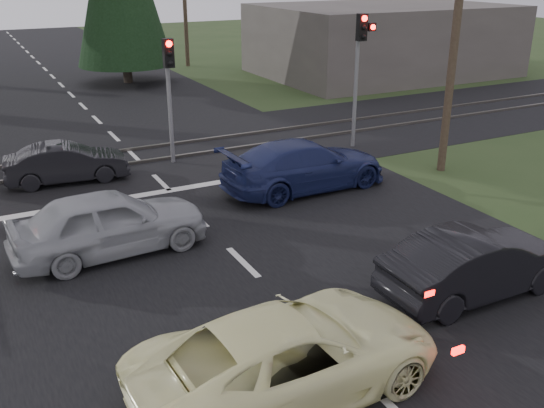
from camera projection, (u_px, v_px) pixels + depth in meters
ground at (311, 329)px, 11.20m from camera, size 120.00×120.00×0.00m
road at (152, 173)px, 19.45m from camera, size 14.00×100.00×0.01m
rail_corridor at (135, 157)px, 21.10m from camera, size 120.00×8.00×0.01m
stop_line at (170, 190)px, 17.96m from camera, size 13.00×0.35×0.00m
rail_near at (141, 162)px, 20.42m from camera, size 120.00×0.12×0.10m
rail_far at (129, 150)px, 21.74m from camera, size 120.00×0.12×0.10m
traffic_signal_right at (361, 55)px, 21.00m from camera, size 0.68×0.48×4.70m
traffic_signal_center at (169, 80)px, 19.39m from camera, size 0.32×0.48×4.10m
utility_pole_near at (457, 19)px, 18.02m from camera, size 1.80×0.26×9.00m
building_right at (382, 40)px, 36.28m from camera, size 14.00×10.00×4.00m
cream_coupe at (289, 355)px, 9.31m from camera, size 5.11×2.58×1.38m
dark_hatchback at (476, 264)px, 12.15m from camera, size 4.12×1.44×1.36m
silver_car at (109, 223)px, 13.88m from camera, size 4.55×2.05×1.52m
blue_sedan at (305, 165)px, 17.86m from camera, size 5.15×2.26×1.47m
dark_car_far at (67, 163)px, 18.51m from camera, size 3.73×1.63×1.19m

